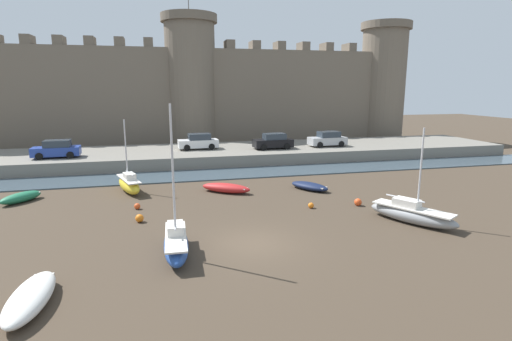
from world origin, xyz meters
TOP-DOWN VIEW (x-y plane):
  - ground_plane at (0.00, 0.00)m, footprint 160.00×160.00m
  - water_channel at (0.00, 16.12)m, footprint 80.00×4.50m
  - quay_road at (0.00, 23.37)m, footprint 66.71×10.00m
  - castle at (-0.00, 34.58)m, footprint 61.68×6.97m
  - sailboat_foreground_centre at (-3.77, -0.49)m, footprint 1.25×4.47m
  - rowboat_foreground_left at (-8.98, -3.84)m, footprint 1.47×3.95m
  - rowboat_near_channel_left at (0.30, 9.95)m, footprint 3.77×3.06m
  - sailboat_midflat_left at (9.51, 0.85)m, footprint 3.66×5.08m
  - sailboat_midflat_centre at (-6.63, 11.76)m, footprint 2.31×4.40m
  - rowboat_midflat_right at (-13.55, 10.77)m, footprint 2.63×2.91m
  - rowboat_foreground_right at (6.56, 9.24)m, footprint 2.79×3.34m
  - mooring_buoy_off_centre at (-5.62, 4.64)m, footprint 0.47×0.47m
  - mooring_buoy_near_channel at (-5.86, 7.25)m, footprint 0.39×0.39m
  - mooring_buoy_near_shore at (4.96, 4.84)m, footprint 0.37×0.37m
  - mooring_buoy_mid_mud at (8.14, 4.62)m, footprint 0.49×0.49m
  - car_quay_west at (7.34, 21.84)m, footprint 4.18×2.03m
  - car_quay_east at (-13.53, 21.37)m, footprint 4.18×2.03m
  - car_quay_centre_west at (13.65, 22.19)m, footprint 4.18×2.03m
  - car_quay_centre_east at (-0.33, 23.43)m, footprint 4.18×2.03m

SIDE VIEW (x-z plane):
  - ground_plane at x=0.00m, z-range 0.00..0.00m
  - water_channel at x=0.00m, z-range 0.00..0.10m
  - mooring_buoy_near_shore at x=4.96m, z-range 0.00..0.37m
  - mooring_buoy_near_channel at x=-5.86m, z-range 0.00..0.39m
  - mooring_buoy_off_centre at x=-5.62m, z-range 0.00..0.47m
  - mooring_buoy_mid_mud at x=8.14m, z-range 0.00..0.49m
  - rowboat_foreground_right at x=6.56m, z-range 0.02..0.59m
  - rowboat_midflat_right at x=-13.55m, z-range 0.02..0.68m
  - rowboat_near_channel_left at x=0.30m, z-range 0.02..0.71m
  - rowboat_foreground_left at x=-8.98m, z-range 0.02..0.75m
  - sailboat_midflat_left at x=9.51m, z-range -2.19..3.28m
  - sailboat_foreground_centre at x=-3.77m, z-range -2.88..4.07m
  - quay_road at x=0.00m, z-range 0.00..1.23m
  - sailboat_midflat_centre at x=-6.63m, z-range -2.05..3.29m
  - car_quay_west at x=7.34m, z-range 1.19..2.81m
  - car_quay_east at x=-13.53m, z-range 1.19..2.81m
  - car_quay_centre_west at x=13.65m, z-range 1.19..2.81m
  - car_quay_centre_east at x=-0.33m, z-range 1.19..2.81m
  - castle at x=0.00m, z-range -2.40..17.03m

